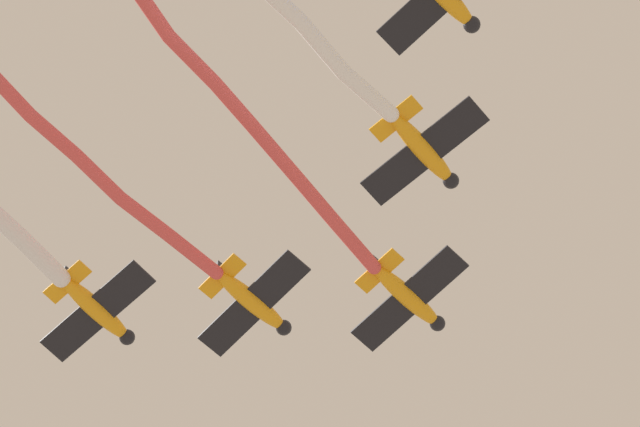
# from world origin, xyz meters

# --- Properties ---
(airplane_lead) EXTENTS (6.81, 5.32, 1.74)m
(airplane_lead) POSITION_xyz_m (2.04, 5.49, 66.29)
(airplane_lead) COLOR orange
(smoke_trail_lead) EXTENTS (13.81, 18.64, 2.09)m
(smoke_trail_lead) POSITION_xyz_m (-5.36, 16.79, 67.08)
(smoke_trail_lead) COLOR #DB4C4C
(airplane_left_wing) EXTENTS (6.84, 5.33, 1.74)m
(airplane_left_wing) POSITION_xyz_m (4.52, 13.03, 66.29)
(airplane_left_wing) COLOR orange
(smoke_trail_left_wing) EXTENTS (11.78, 19.16, 1.40)m
(smoke_trail_left_wing) POSITION_xyz_m (-1.91, 24.61, 66.01)
(smoke_trail_left_wing) COLOR #DB4C4C
(airplane_right_wing) EXTENTS (6.64, 5.44, 1.74)m
(airplane_right_wing) POSITION_xyz_m (-5.70, 7.17, 66.59)
(airplane_right_wing) COLOR orange
(airplane_slot) EXTENTS (6.70, 5.38, 1.74)m
(airplane_slot) POSITION_xyz_m (7.00, 20.57, 65.99)
(airplane_slot) COLOR orange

